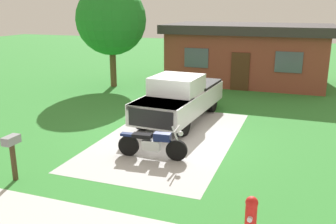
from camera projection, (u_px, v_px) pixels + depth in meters
name	position (u px, v px, depth m)	size (l,w,h in m)	color
ground_plane	(169.00, 138.00, 13.45)	(80.00, 80.00, 0.00)	#358635
driveway_pad	(169.00, 138.00, 13.45)	(4.44, 7.81, 0.01)	#B7B7B7
motorcycle	(153.00, 144.00, 11.60)	(2.21, 0.70, 1.09)	black
pickup_truck	(181.00, 97.00, 15.48)	(2.34, 5.73, 1.90)	black
fire_hydrant	(251.00, 216.00, 7.68)	(0.32, 0.40, 0.87)	red
mailbox	(12.00, 146.00, 9.98)	(0.26, 0.48, 1.26)	#4C3823
shade_tree	(111.00, 20.00, 21.14)	(3.96, 3.96, 5.79)	brown
neighbor_house	(248.00, 53.00, 22.89)	(9.60, 5.60, 3.50)	brown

